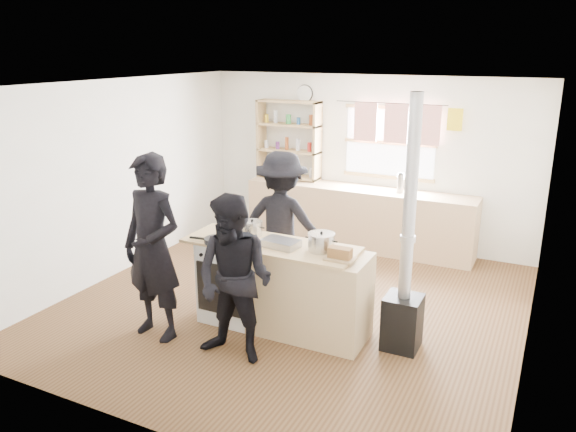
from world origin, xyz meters
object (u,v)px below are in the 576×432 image
Objects in this scene: stockpot_stove at (252,228)px; thermos at (400,183)px; person_far at (282,223)px; person_near_left at (153,248)px; cooking_island at (283,287)px; roast_tray at (281,243)px; stockpot_counter at (321,242)px; skillet_greens at (217,240)px; bread_board at (340,255)px; person_near_right at (235,280)px; flue_heater at (404,288)px.

thermos is at bearing 71.10° from stockpot_stove.
person_far is at bearing 90.98° from stockpot_stove.
cooking_island is at bearing 37.84° from person_near_left.
roast_tray reaches higher than cooking_island.
skillet_greens is at bearing -166.92° from stockpot_counter.
person_near_left is at bearing -128.24° from stockpot_stove.
person_far reaches higher than bread_board.
person_far reaches higher than thermos.
person_near_left is (-1.51, -0.72, -0.07)m from stockpot_counter.
stockpot_stove is (0.21, 0.36, 0.05)m from skillet_greens.
person_near_right reaches higher than skillet_greens.
thermos is at bearing 69.65° from skillet_greens.
person_near_right is at bearing -147.04° from flue_heater.
skillet_greens is 1.09× the size of bread_board.
thermos is at bearing 80.31° from person_near_right.
roast_tray reaches higher than skillet_greens.
roast_tray is 0.24× the size of person_near_right.
bread_board is 0.11× the size of flue_heater.
person_near_right is (-0.54, -0.76, -0.21)m from stockpot_counter.
cooking_island is 1.26m from flue_heater.
flue_heater is at bearing 8.67° from stockpot_counter.
stockpot_counter is 0.96× the size of bread_board.
stockpot_counter reaches higher than skillet_greens.
roast_tray is 1.30m from flue_heater.
roast_tray is 0.21× the size of person_near_left.
thermos is 0.17× the size of person_near_right.
stockpot_counter is at bearing -7.80° from stockpot_stove.
flue_heater is (0.83, 0.13, -0.38)m from stockpot_counter.
stockpot_stove is 0.79× the size of bread_board.
stockpot_stove is at bearing 109.19° from person_near_right.
person_near_right is (0.31, -0.88, -0.20)m from stockpot_stove.
thermos is 0.88× the size of skillet_greens.
thermos is 2.11m from person_far.
skillet_greens is at bearing -110.35° from thermos.
skillet_greens is at bearing 72.48° from person_far.
thermos is at bearing 71.18° from person_near_left.
thermos is 2.76m from flue_heater.
bread_board is at bearing 4.47° from skillet_greens.
bread_board reaches higher than skillet_greens.
cooking_island is 0.51m from roast_tray.
roast_tray is 0.68m from bread_board.
stockpot_counter is 0.92m from flue_heater.
person_near_right is (0.97, -0.04, -0.14)m from person_near_left.
skillet_greens is 0.42m from stockpot_stove.
cooking_island is at bearing 109.84° from person_far.
thermos is at bearing 89.00° from stockpot_counter.
thermos reaches higher than stockpot_stove.
flue_heater reaches higher than roast_tray.
cooking_island is at bearing 79.95° from person_near_right.
flue_heater is 1.85m from person_far.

